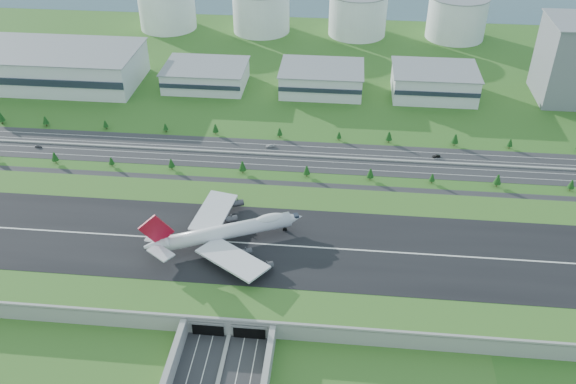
# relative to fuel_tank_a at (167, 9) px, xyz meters

# --- Properties ---
(ground) EXTENTS (1200.00, 1200.00, 0.00)m
(ground) POSITION_rel_fuel_tank_a_xyz_m (120.00, -310.00, -17.50)
(ground) COLOR #2B571B
(ground) RESTS_ON ground
(airfield_deck) EXTENTS (520.00, 100.00, 9.20)m
(airfield_deck) POSITION_rel_fuel_tank_a_xyz_m (120.00, -310.09, -13.38)
(airfield_deck) COLOR gray
(airfield_deck) RESTS_ON ground
(north_expressway) EXTENTS (560.00, 36.00, 0.12)m
(north_expressway) POSITION_rel_fuel_tank_a_xyz_m (120.00, -215.00, -17.44)
(north_expressway) COLOR #28282B
(north_expressway) RESTS_ON ground
(tree_row) EXTENTS (503.92, 48.72, 8.50)m
(tree_row) POSITION_rel_fuel_tank_a_xyz_m (122.96, -216.77, -12.88)
(tree_row) COLOR #3D2819
(tree_row) RESTS_ON ground
(hangar_west) EXTENTS (120.00, 60.00, 25.00)m
(hangar_west) POSITION_rel_fuel_tank_a_xyz_m (-50.00, -125.00, -5.00)
(hangar_west) COLOR silver
(hangar_west) RESTS_ON ground
(hangar_mid_a) EXTENTS (58.00, 42.00, 15.00)m
(hangar_mid_a) POSITION_rel_fuel_tank_a_xyz_m (60.00, -120.00, -10.00)
(hangar_mid_a) COLOR silver
(hangar_mid_a) RESTS_ON ground
(hangar_mid_b) EXTENTS (58.00, 42.00, 17.00)m
(hangar_mid_b) POSITION_rel_fuel_tank_a_xyz_m (145.00, -120.00, -9.00)
(hangar_mid_b) COLOR silver
(hangar_mid_b) RESTS_ON ground
(hangar_mid_c) EXTENTS (58.00, 42.00, 19.00)m
(hangar_mid_c) POSITION_rel_fuel_tank_a_xyz_m (225.00, -120.00, -8.00)
(hangar_mid_c) COLOR silver
(hangar_mid_c) RESTS_ON ground
(fuel_tank_a) EXTENTS (50.00, 50.00, 35.00)m
(fuel_tank_a) POSITION_rel_fuel_tank_a_xyz_m (0.00, 0.00, 0.00)
(fuel_tank_a) COLOR white
(fuel_tank_a) RESTS_ON ground
(fuel_tank_b) EXTENTS (50.00, 50.00, 35.00)m
(fuel_tank_b) POSITION_rel_fuel_tank_a_xyz_m (85.00, 0.00, 0.00)
(fuel_tank_b) COLOR white
(fuel_tank_b) RESTS_ON ground
(fuel_tank_c) EXTENTS (50.00, 50.00, 35.00)m
(fuel_tank_c) POSITION_rel_fuel_tank_a_xyz_m (170.00, 0.00, 0.00)
(fuel_tank_c) COLOR white
(fuel_tank_c) RESTS_ON ground
(fuel_tank_d) EXTENTS (50.00, 50.00, 35.00)m
(fuel_tank_d) POSITION_rel_fuel_tank_a_xyz_m (255.00, 0.00, 0.00)
(fuel_tank_d) COLOR white
(fuel_tank_d) RESTS_ON ground
(boeing_747) EXTENTS (71.64, 66.13, 23.71)m
(boeing_747) POSITION_rel_fuel_tank_a_xyz_m (110.34, -310.42, -2.81)
(boeing_747) COLOR silver
(boeing_747) RESTS_ON airfield_deck
(car_4) EXTENTS (4.17, 1.89, 1.39)m
(car_4) POSITION_rel_fuel_tank_a_xyz_m (-24.23, -220.48, -16.69)
(car_4) COLOR #505054
(car_4) RESTS_ON ground
(car_5) EXTENTS (5.00, 2.80, 1.56)m
(car_5) POSITION_rel_fuel_tank_a_xyz_m (218.92, -208.40, -16.60)
(car_5) COLOR black
(car_5) RESTS_ON ground
(car_7) EXTENTS (5.96, 3.76, 1.61)m
(car_7) POSITION_rel_fuel_tank_a_xyz_m (117.92, -205.93, -16.58)
(car_7) COLOR silver
(car_7) RESTS_ON ground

